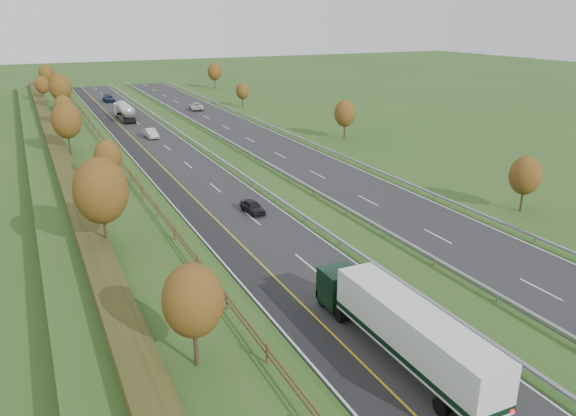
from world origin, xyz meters
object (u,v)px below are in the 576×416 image
car_dark_near (253,207)px  car_small_far (109,98)px  car_oncoming (196,106)px  road_tanker (125,111)px  box_lorry (401,328)px  car_silver_mid (151,133)px

car_dark_near → car_small_far: 89.33m
car_small_far → car_oncoming: size_ratio=0.97×
car_oncoming → road_tanker: bearing=27.4°
box_lorry → car_dark_near: bearing=85.9°
car_silver_mid → car_oncoming: bearing=54.7°
road_tanker → car_small_far: road_tanker is taller
car_dark_near → car_silver_mid: bearing=88.2°
car_small_far → car_oncoming: bearing=-52.9°
road_tanker → car_dark_near: size_ratio=2.91×
car_silver_mid → car_dark_near: bearing=-92.4°
box_lorry → car_oncoming: (16.16, 97.39, -1.50)m
car_silver_mid → car_small_far: 46.34m
car_silver_mid → car_oncoming: size_ratio=0.82×
box_lorry → car_oncoming: bearing=80.6°
road_tanker → car_silver_mid: size_ratio=2.39×
box_lorry → car_oncoming: 98.74m
road_tanker → box_lorry: bearing=-89.9°
car_dark_near → car_oncoming: size_ratio=0.67×
car_small_far → car_oncoming: car_small_far is taller
car_oncoming → car_dark_near: bearing=85.4°
box_lorry → car_silver_mid: (0.69, 71.74, -1.52)m
car_silver_mid → car_small_far: bearing=85.8°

